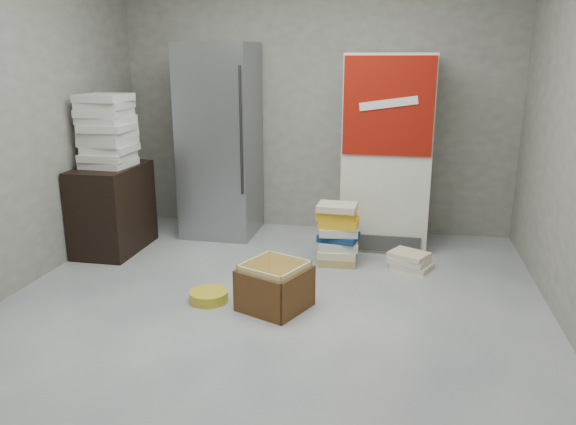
# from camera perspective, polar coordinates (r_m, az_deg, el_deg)

# --- Properties ---
(ground) EXTENTS (5.00, 5.00, 0.00)m
(ground) POSITION_cam_1_polar(r_m,az_deg,el_deg) (3.78, -3.37, -12.36)
(ground) COLOR beige
(ground) RESTS_ON ground
(room_shell) EXTENTS (4.04, 5.04, 2.82)m
(room_shell) POSITION_cam_1_polar(r_m,az_deg,el_deg) (3.34, -3.87, 16.05)
(room_shell) COLOR #9C958C
(room_shell) RESTS_ON ground
(steel_fridge) EXTENTS (0.70, 0.72, 1.90)m
(steel_fridge) POSITION_cam_1_polar(r_m,az_deg,el_deg) (5.70, -6.88, 7.21)
(steel_fridge) COLOR gray
(steel_fridge) RESTS_ON ground
(coke_cooler) EXTENTS (0.80, 0.73, 1.80)m
(coke_cooler) POSITION_cam_1_polar(r_m,az_deg,el_deg) (5.42, 10.04, 6.16)
(coke_cooler) COLOR silver
(coke_cooler) RESTS_ON ground
(wood_shelf) EXTENTS (0.50, 0.80, 0.80)m
(wood_shelf) POSITION_cam_1_polar(r_m,az_deg,el_deg) (5.48, -17.36, 0.39)
(wood_shelf) COLOR black
(wood_shelf) RESTS_ON ground
(supply_box_stack) EXTENTS (0.43, 0.44, 0.65)m
(supply_box_stack) POSITION_cam_1_polar(r_m,az_deg,el_deg) (5.34, -17.91, 7.91)
(supply_box_stack) COLOR white
(supply_box_stack) RESTS_ON wood_shelf
(phonebook_stack_main) EXTENTS (0.37, 0.33, 0.54)m
(phonebook_stack_main) POSITION_cam_1_polar(r_m,az_deg,el_deg) (4.93, 5.08, -2.15)
(phonebook_stack_main) COLOR tan
(phonebook_stack_main) RESTS_ON ground
(phonebook_stack_side) EXTENTS (0.41, 0.37, 0.14)m
(phonebook_stack_side) POSITION_cam_1_polar(r_m,az_deg,el_deg) (4.97, 12.29, -4.77)
(phonebook_stack_side) COLOR beige
(phonebook_stack_side) RESTS_ON ground
(cardboard_box) EXTENTS (0.56, 0.56, 0.35)m
(cardboard_box) POSITION_cam_1_polar(r_m,az_deg,el_deg) (4.10, -1.36, -7.83)
(cardboard_box) COLOR yellow
(cardboard_box) RESTS_ON ground
(bucket_lid) EXTENTS (0.33, 0.33, 0.08)m
(bucket_lid) POSITION_cam_1_polar(r_m,az_deg,el_deg) (4.28, -8.05, -8.41)
(bucket_lid) COLOR gold
(bucket_lid) RESTS_ON ground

